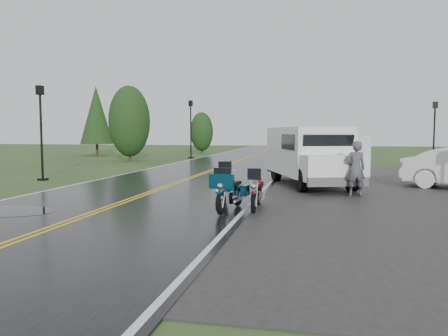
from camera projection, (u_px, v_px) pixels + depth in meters
The scene contains 13 objects.
ground at pixel (115, 206), 12.59m from camera, with size 120.00×120.00×0.00m, color #2D471E.
road at pixel (203, 174), 22.34m from camera, with size 8.00×100.00×0.04m, color black.
motorcycle_red at pixel (254, 194), 11.14m from camera, with size 0.70×1.92×1.14m, color #540915, non-canonical shape.
motorcycle_teal at pixel (221, 194), 10.96m from camera, with size 0.73×2.01×1.19m, color #052B3D, non-canonical shape.
motorcycle_silver at pixel (225, 186), 12.34m from camera, with size 0.76×2.08×1.23m, color #93949A, non-canonical shape.
van_white at pixel (302, 159), 15.32m from camera, with size 2.29×6.09×2.39m, color white, non-canonical shape.
person_at_van at pixel (355, 170), 14.35m from camera, with size 0.67×0.44×1.82m, color #4B4B50.
lamp_post_near_left at pixel (41, 133), 19.26m from camera, with size 0.36×0.36×4.23m, color black, non-canonical shape.
lamp_post_far_left at pixel (191, 129), 35.63m from camera, with size 0.41×0.41×4.79m, color black, non-canonical shape.
lamp_post_far_right at pixel (434, 135), 24.91m from camera, with size 0.34×0.34×3.93m, color black, non-canonical shape.
tree_left_mid at pixel (129, 129), 32.36m from camera, with size 3.06×3.06×4.78m, color #1E3D19, non-canonical shape.
tree_left_far at pixel (202, 136), 44.24m from camera, with size 2.33×2.33×3.58m, color #1E3D19, non-canonical shape.
pine_left_far at pixel (97, 122), 39.86m from camera, with size 2.98×2.98×6.21m, color #1E3D19, non-canonical shape.
Camera 1 is at (5.67, -11.53, 2.13)m, focal length 35.00 mm.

